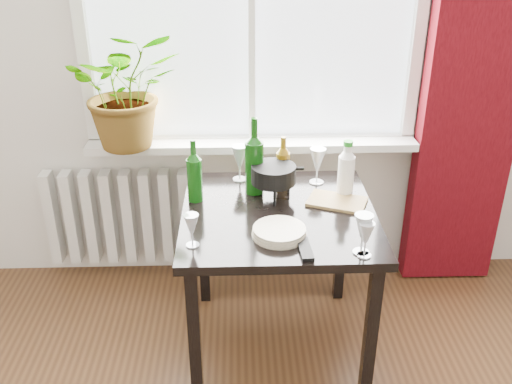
{
  "coord_description": "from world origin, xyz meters",
  "views": [
    {
      "loc": [
        -0.07,
        -0.65,
        1.94
      ],
      "look_at": [
        0.0,
        1.55,
        0.84
      ],
      "focal_mm": 40.0,
      "sensor_mm": 36.0,
      "label": 1
    }
  ],
  "objects_px": {
    "wineglass_front_right": "(363,234)",
    "wineglass_front_left": "(192,230)",
    "wineglass_far_right": "(366,239)",
    "cutting_board": "(337,202)",
    "radiator": "(119,217)",
    "bottle_amber": "(283,162)",
    "fondue_pot": "(273,182)",
    "tv_remote": "(305,249)",
    "wine_bottle_left": "(194,170)",
    "wineglass_back_left": "(240,163)",
    "cleaning_bottle": "(346,168)",
    "plate_stack": "(279,232)",
    "wineglass_back_center": "(317,165)",
    "table": "(278,230)",
    "wine_bottle_right": "(254,155)",
    "potted_plant": "(127,89)"
  },
  "relations": [
    {
      "from": "table",
      "to": "wineglass_back_left",
      "type": "height_order",
      "value": "wineglass_back_left"
    },
    {
      "from": "wineglass_back_center",
      "to": "wineglass_far_right",
      "type": "bearing_deg",
      "value": -81.41
    },
    {
      "from": "wineglass_front_right",
      "to": "cleaning_bottle",
      "type": "bearing_deg",
      "value": 87.39
    },
    {
      "from": "wineglass_back_center",
      "to": "wineglass_back_left",
      "type": "bearing_deg",
      "value": 173.01
    },
    {
      "from": "plate_stack",
      "to": "cutting_board",
      "type": "relative_size",
      "value": 0.88
    },
    {
      "from": "bottle_amber",
      "to": "wineglass_front_left",
      "type": "xyz_separation_m",
      "value": [
        -0.39,
        -0.51,
        -0.06
      ]
    },
    {
      "from": "wineglass_far_right",
      "to": "plate_stack",
      "type": "bearing_deg",
      "value": 152.99
    },
    {
      "from": "radiator",
      "to": "cleaning_bottle",
      "type": "xyz_separation_m",
      "value": [
        1.17,
        -0.47,
        0.49
      ]
    },
    {
      "from": "wine_bottle_left",
      "to": "wineglass_back_center",
      "type": "bearing_deg",
      "value": 15.84
    },
    {
      "from": "potted_plant",
      "to": "cutting_board",
      "type": "xyz_separation_m",
      "value": [
        0.99,
        -0.47,
        -0.39
      ]
    },
    {
      "from": "plate_stack",
      "to": "table",
      "type": "bearing_deg",
      "value": 86.7
    },
    {
      "from": "wine_bottle_left",
      "to": "wine_bottle_right",
      "type": "bearing_deg",
      "value": 15.04
    },
    {
      "from": "wine_bottle_right",
      "to": "fondue_pot",
      "type": "relative_size",
      "value": 1.59
    },
    {
      "from": "wineglass_front_right",
      "to": "wine_bottle_right",
      "type": "bearing_deg",
      "value": 126.17
    },
    {
      "from": "bottle_amber",
      "to": "cutting_board",
      "type": "xyz_separation_m",
      "value": [
        0.24,
        -0.16,
        -0.13
      ]
    },
    {
      "from": "bottle_amber",
      "to": "wineglass_back_left",
      "type": "height_order",
      "value": "bottle_amber"
    },
    {
      "from": "potted_plant",
      "to": "cleaning_bottle",
      "type": "height_order",
      "value": "potted_plant"
    },
    {
      "from": "tv_remote",
      "to": "potted_plant",
      "type": "bearing_deg",
      "value": 128.93
    },
    {
      "from": "wineglass_front_right",
      "to": "wineglass_front_left",
      "type": "height_order",
      "value": "wineglass_front_right"
    },
    {
      "from": "wineglass_front_left",
      "to": "plate_stack",
      "type": "distance_m",
      "value": 0.36
    },
    {
      "from": "wineglass_front_left",
      "to": "plate_stack",
      "type": "relative_size",
      "value": 0.63
    },
    {
      "from": "table",
      "to": "cutting_board",
      "type": "distance_m",
      "value": 0.3
    },
    {
      "from": "wine_bottle_left",
      "to": "wineglass_front_left",
      "type": "height_order",
      "value": "wine_bottle_left"
    },
    {
      "from": "radiator",
      "to": "bottle_amber",
      "type": "xyz_separation_m",
      "value": [
        0.88,
        -0.39,
        0.49
      ]
    },
    {
      "from": "wineglass_back_left",
      "to": "potted_plant",
      "type": "bearing_deg",
      "value": 159.24
    },
    {
      "from": "bottle_amber",
      "to": "wineglass_far_right",
      "type": "relative_size",
      "value": 1.78
    },
    {
      "from": "wine_bottle_left",
      "to": "wine_bottle_right",
      "type": "relative_size",
      "value": 0.79
    },
    {
      "from": "wineglass_front_right",
      "to": "wineglass_back_center",
      "type": "distance_m",
      "value": 0.64
    },
    {
      "from": "radiator",
      "to": "bottle_amber",
      "type": "height_order",
      "value": "bottle_amber"
    },
    {
      "from": "cleaning_bottle",
      "to": "radiator",
      "type": "bearing_deg",
      "value": 158.03
    },
    {
      "from": "wine_bottle_right",
      "to": "wineglass_back_left",
      "type": "relative_size",
      "value": 2.03
    },
    {
      "from": "wineglass_front_right",
      "to": "wineglass_back_left",
      "type": "xyz_separation_m",
      "value": [
        -0.46,
        0.68,
        0.01
      ]
    },
    {
      "from": "fondue_pot",
      "to": "tv_remote",
      "type": "relative_size",
      "value": 1.47
    },
    {
      "from": "wineglass_front_left",
      "to": "tv_remote",
      "type": "distance_m",
      "value": 0.45
    },
    {
      "from": "wine_bottle_right",
      "to": "tv_remote",
      "type": "bearing_deg",
      "value": -70.86
    },
    {
      "from": "wineglass_far_right",
      "to": "fondue_pot",
      "type": "relative_size",
      "value": 0.63
    },
    {
      "from": "cleaning_bottle",
      "to": "plate_stack",
      "type": "bearing_deg",
      "value": -132.13
    },
    {
      "from": "wine_bottle_right",
      "to": "fondue_pot",
      "type": "distance_m",
      "value": 0.15
    },
    {
      "from": "radiator",
      "to": "fondue_pot",
      "type": "height_order",
      "value": "fondue_pot"
    },
    {
      "from": "wineglass_front_right",
      "to": "wineglass_back_left",
      "type": "height_order",
      "value": "wineglass_back_left"
    },
    {
      "from": "wineglass_back_center",
      "to": "wineglass_front_left",
      "type": "bearing_deg",
      "value": -135.18
    },
    {
      "from": "radiator",
      "to": "wine_bottle_left",
      "type": "height_order",
      "value": "wine_bottle_left"
    },
    {
      "from": "wine_bottle_left",
      "to": "fondue_pot",
      "type": "height_order",
      "value": "wine_bottle_left"
    },
    {
      "from": "potted_plant",
      "to": "wine_bottle_right",
      "type": "relative_size",
      "value": 1.59
    },
    {
      "from": "cleaning_bottle",
      "to": "wineglass_front_right",
      "type": "distance_m",
      "value": 0.51
    },
    {
      "from": "wineglass_far_right",
      "to": "wineglass_back_left",
      "type": "distance_m",
      "value": 0.85
    },
    {
      "from": "wineglass_far_right",
      "to": "wineglass_front_left",
      "type": "bearing_deg",
      "value": 171.83
    },
    {
      "from": "wineglass_far_right",
      "to": "cutting_board",
      "type": "height_order",
      "value": "wineglass_far_right"
    },
    {
      "from": "table",
      "to": "fondue_pot",
      "type": "height_order",
      "value": "fondue_pot"
    },
    {
      "from": "wineglass_front_right",
      "to": "cutting_board",
      "type": "distance_m",
      "value": 0.43
    }
  ]
}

